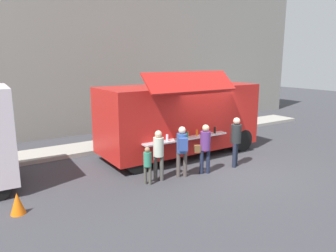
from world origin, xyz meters
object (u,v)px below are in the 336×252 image
(trash_bin, at_px, (218,122))
(customer_front_ordering, at_px, (205,145))
(traffic_cone_orange, at_px, (17,203))
(customer_rear_waiting, at_px, (158,151))
(customer_mid_with_backpack, at_px, (182,147))
(child_near_queue, at_px, (147,162))
(customer_extra_browsing, at_px, (236,138))
(food_truck_main, at_px, (180,117))

(trash_bin, relative_size, customer_front_ordering, 0.54)
(traffic_cone_orange, height_order, customer_rear_waiting, customer_rear_waiting)
(traffic_cone_orange, bearing_deg, customer_mid_with_backpack, -2.16)
(traffic_cone_orange, height_order, customer_front_ordering, customer_front_ordering)
(traffic_cone_orange, distance_m, child_near_queue, 3.61)
(traffic_cone_orange, height_order, customer_extra_browsing, customer_extra_browsing)
(traffic_cone_orange, xyz_separation_m, customer_rear_waiting, (4.04, 0.02, 0.68))
(trash_bin, relative_size, customer_rear_waiting, 0.56)
(child_near_queue, bearing_deg, customer_extra_browsing, -42.37)
(customer_mid_with_backpack, bearing_deg, child_near_queue, 113.53)
(trash_bin, bearing_deg, food_truck_main, -150.81)
(traffic_cone_orange, height_order, customer_mid_with_backpack, customer_mid_with_backpack)
(customer_mid_with_backpack, bearing_deg, trash_bin, -23.82)
(food_truck_main, height_order, customer_rear_waiting, food_truck_main)
(traffic_cone_orange, relative_size, child_near_queue, 0.47)
(food_truck_main, xyz_separation_m, child_near_queue, (-2.63, -2.05, -0.80))
(food_truck_main, relative_size, customer_rear_waiting, 3.93)
(food_truck_main, relative_size, traffic_cone_orange, 11.37)
(customer_extra_browsing, bearing_deg, customer_mid_with_backpack, 54.08)
(customer_rear_waiting, bearing_deg, traffic_cone_orange, 142.96)
(customer_rear_waiting, bearing_deg, child_near_queue, 156.51)
(customer_front_ordering, xyz_separation_m, customer_extra_browsing, (1.36, -0.04, 0.07))
(customer_front_ordering, xyz_separation_m, customer_rear_waiting, (-1.58, 0.32, -0.03))
(customer_rear_waiting, height_order, customer_extra_browsing, customer_extra_browsing)
(customer_front_ordering, bearing_deg, trash_bin, -23.69)
(customer_front_ordering, height_order, customer_rear_waiting, customer_front_ordering)
(customer_rear_waiting, xyz_separation_m, child_near_queue, (-0.46, -0.11, -0.25))
(trash_bin, height_order, customer_rear_waiting, customer_rear_waiting)
(customer_rear_waiting, relative_size, child_near_queue, 1.36)
(customer_front_ordering, bearing_deg, customer_mid_with_backpack, 103.98)
(customer_front_ordering, distance_m, customer_rear_waiting, 1.61)
(traffic_cone_orange, xyz_separation_m, customer_front_ordering, (5.62, -0.30, 0.70))
(customer_front_ordering, bearing_deg, child_near_queue, 106.57)
(trash_bin, distance_m, customer_extra_browsing, 5.76)
(customer_extra_browsing, bearing_deg, customer_rear_waiting, 51.36)
(customer_extra_browsing, bearing_deg, food_truck_main, -13.19)
(traffic_cone_orange, relative_size, trash_bin, 0.62)
(traffic_cone_orange, bearing_deg, customer_front_ordering, -3.09)
(trash_bin, xyz_separation_m, customer_front_ordering, (-4.75, -4.57, 0.53))
(customer_front_ordering, relative_size, customer_rear_waiting, 1.04)
(customer_front_ordering, relative_size, customer_extra_browsing, 0.94)
(child_near_queue, bearing_deg, customer_front_ordering, -44.00)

